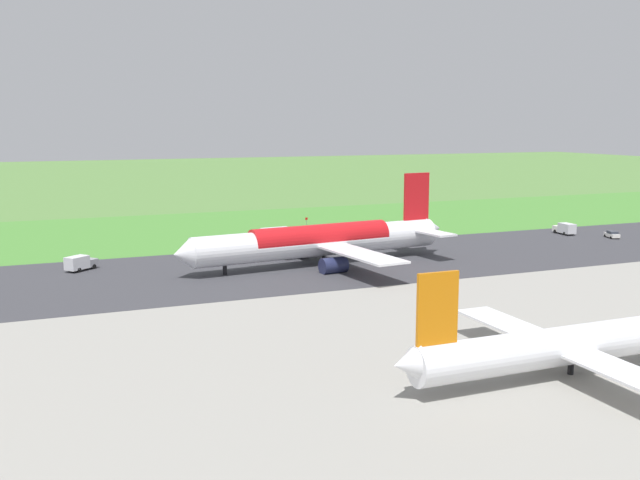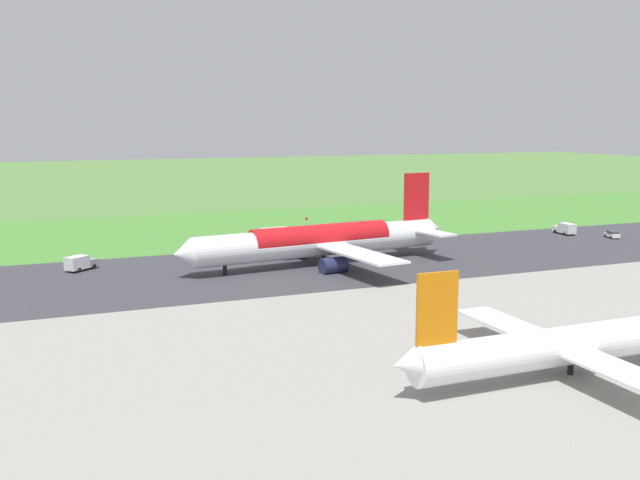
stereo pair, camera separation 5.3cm
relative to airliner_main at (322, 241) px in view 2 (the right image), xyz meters
name	(u,v)px [view 2 (the right image)]	position (x,y,z in m)	size (l,w,h in m)	color
ground_plane	(292,267)	(5.72, 0.04, -4.35)	(800.00, 800.00, 0.00)	#547F3D
runway_asphalt	(292,267)	(5.72, 0.04, -4.32)	(600.00, 39.91, 0.06)	#38383D
apron_concrete	(535,396)	(5.72, 65.75, -4.33)	(440.00, 110.00, 0.05)	gray
grass_verge_foreground	(229,233)	(5.72, -42.84, -4.33)	(600.00, 80.00, 0.04)	#478534
airliner_main	(322,241)	(0.00, 0.00, 0.00)	(54.13, 44.40, 15.88)	white
airliner_parked_mid	(570,344)	(-1.17, 62.38, -1.11)	(40.54, 33.06, 11.87)	white
service_truck_baggage	(565,229)	(-64.82, -11.23, -2.95)	(2.57, 5.91, 2.65)	silver
service_truck_fuel	(80,263)	(40.68, -10.61, -2.95)	(5.91, 5.43, 2.65)	gray
service_car_ops	(612,234)	(-70.84, -3.06, -3.51)	(2.99, 4.55, 1.62)	silver
no_stopping_sign	(307,222)	(-13.77, -42.97, -2.78)	(0.60, 0.10, 2.65)	slate
traffic_cone_orange	(283,231)	(-6.34, -38.99, -4.08)	(0.40, 0.40, 0.55)	orange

